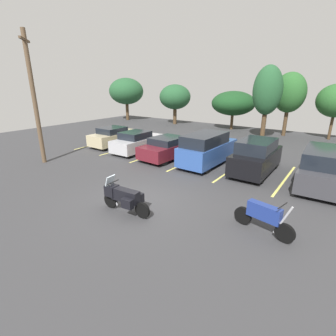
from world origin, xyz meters
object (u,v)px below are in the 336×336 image
(car_maroon, at_px, (168,148))
(utility_pole, at_px, (34,97))
(motorcycle_touring, at_px, (124,197))
(car_silver, at_px, (138,142))
(car_blue, at_px, (207,149))
(car_black, at_px, (256,157))
(motorcycle_second, at_px, (264,216))
(car_champagne, at_px, (115,137))
(car_charcoal, at_px, (324,168))

(car_maroon, relative_size, utility_pole, 0.57)
(motorcycle_touring, distance_m, car_silver, 9.27)
(car_blue, height_order, utility_pole, utility_pole)
(car_silver, relative_size, car_black, 1.01)
(motorcycle_second, bearing_deg, car_maroon, 145.15)
(car_blue, bearing_deg, car_champagne, 178.58)
(motorcycle_second, relative_size, car_champagne, 0.50)
(car_silver, distance_m, car_black, 8.51)
(car_maroon, bearing_deg, utility_pole, -137.54)
(car_silver, relative_size, car_blue, 0.93)
(car_black, bearing_deg, car_blue, -175.07)
(motorcycle_touring, distance_m, utility_pole, 9.64)
(car_charcoal, bearing_deg, utility_pole, -158.59)
(car_champagne, bearing_deg, car_silver, -6.55)
(motorcycle_touring, distance_m, car_blue, 7.35)
(car_champagne, distance_m, car_maroon, 5.65)
(motorcycle_touring, height_order, motorcycle_second, motorcycle_touring)
(car_silver, xyz_separation_m, car_charcoal, (11.76, 0.30, 0.21))
(motorcycle_second, relative_size, car_maroon, 0.48)
(car_champagne, relative_size, car_charcoal, 0.88)
(car_charcoal, relative_size, utility_pole, 0.62)
(car_maroon, bearing_deg, car_champagne, 175.56)
(motorcycle_second, distance_m, utility_pole, 14.10)
(car_black, height_order, utility_pole, utility_pole)
(car_blue, distance_m, car_black, 2.91)
(motorcycle_second, relative_size, car_charcoal, 0.44)
(car_champagne, distance_m, utility_pole, 6.70)
(car_silver, bearing_deg, car_black, 2.44)
(motorcycle_touring, height_order, utility_pole, utility_pole)
(motorcycle_touring, bearing_deg, car_black, 70.46)
(motorcycle_touring, xyz_separation_m, utility_pole, (-8.87, 1.71, 3.36))
(car_blue, xyz_separation_m, utility_pole, (-8.66, -5.62, 3.01))
(car_maroon, relative_size, car_blue, 0.94)
(motorcycle_second, height_order, car_champagne, car_champagne)
(motorcycle_touring, xyz_separation_m, car_black, (2.69, 7.58, 0.28))
(motorcycle_touring, relative_size, utility_pole, 0.29)
(motorcycle_touring, relative_size, car_blue, 0.48)
(motorcycle_touring, distance_m, car_champagne, 11.45)
(car_champagne, bearing_deg, car_black, 0.21)
(car_maroon, relative_size, car_charcoal, 0.92)
(motorcycle_second, relative_size, utility_pole, 0.28)
(car_silver, xyz_separation_m, car_black, (8.50, 0.36, 0.20))
(car_charcoal, bearing_deg, motorcycle_second, -100.98)
(car_silver, bearing_deg, car_champagne, 173.45)
(motorcycle_touring, xyz_separation_m, car_champagne, (-8.61, 7.54, 0.09))
(car_blue, bearing_deg, car_silver, -178.85)
(car_silver, distance_m, car_maroon, 2.84)
(motorcycle_touring, height_order, car_champagne, car_champagne)
(car_champagne, relative_size, car_blue, 0.91)
(car_champagne, height_order, car_maroon, car_champagne)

